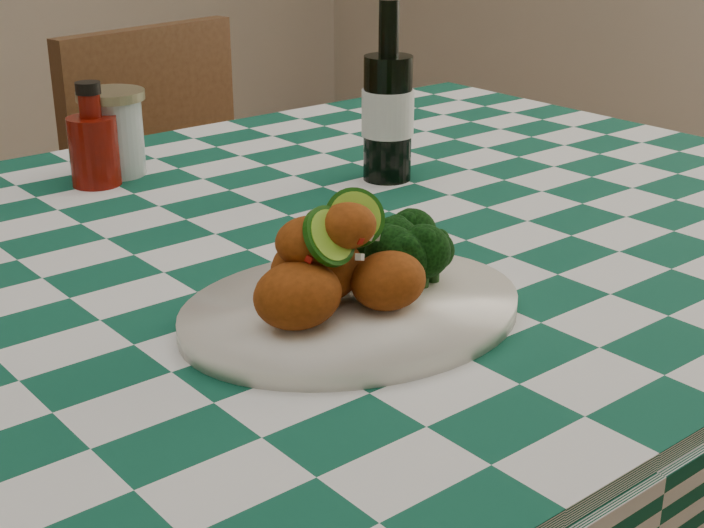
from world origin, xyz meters
TOP-DOWN VIEW (x-y plane):
  - plate at (-0.03, -0.21)m, footprint 0.36×0.31m
  - fried_chicken_pile at (-0.04, -0.21)m, footprint 0.15×0.11m
  - broccoli_side at (0.05, -0.20)m, footprint 0.08×0.08m
  - ketchup_bottle at (-0.02, 0.33)m, footprint 0.07×0.07m
  - mason_jar at (0.03, 0.35)m, footprint 0.10×0.10m
  - beer_bottle at (0.29, 0.10)m, footprint 0.09×0.09m
  - wooden_chair_right at (0.40, 0.71)m, footprint 0.47×0.49m

SIDE VIEW (x-z plane):
  - wooden_chair_right at x=0.40m, z-range 0.00..0.89m
  - plate at x=-0.03m, z-range 0.79..0.80m
  - broccoli_side at x=0.05m, z-range 0.80..0.86m
  - mason_jar at x=0.03m, z-range 0.79..0.90m
  - fried_chicken_pile at x=-0.04m, z-range 0.80..0.90m
  - ketchup_bottle at x=-0.02m, z-range 0.79..0.92m
  - beer_bottle at x=0.29m, z-range 0.79..1.02m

